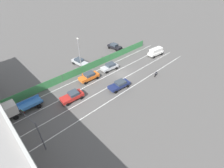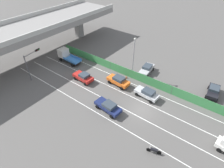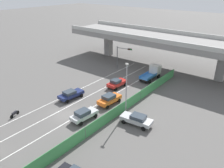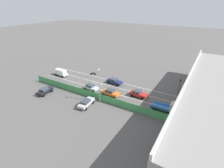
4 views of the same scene
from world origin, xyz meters
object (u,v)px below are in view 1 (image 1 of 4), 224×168
car_sedan_red (72,96)px  parked_wagon_silver (80,62)px  traffic_light (33,126)px  traffic_cone (82,74)px  car_sedan_silver (110,67)px  parked_sedan_dark (115,46)px  car_taxi_orange (89,76)px  flatbed_truck_blue (17,108)px  motorcycle (156,74)px  street_lamp (79,53)px  car_van_white (156,51)px  car_sedan_navy (119,85)px

car_sedan_red → parked_wagon_silver: size_ratio=0.90×
traffic_light → traffic_cone: traffic_light is taller
car_sedan_silver → parked_sedan_dark: size_ratio=0.99×
traffic_cone → car_sedan_silver: bearing=-113.4°
car_taxi_orange → flatbed_truck_blue: size_ratio=0.79×
car_taxi_orange → traffic_light: size_ratio=0.83×
motorcycle → street_lamp: street_lamp is taller
car_van_white → parked_wagon_silver: 20.64m
car_van_white → traffic_cone: (5.74, 20.34, -0.93)m
parked_wagon_silver → street_lamp: street_lamp is taller
street_lamp → flatbed_truck_blue: bearing=103.4°
car_taxi_orange → street_lamp: bearing=-10.1°
car_van_white → street_lamp: 21.21m
car_taxi_orange → parked_sedan_dark: bearing=-63.1°
motorcycle → car_taxi_orange: bearing=53.2°
motorcycle → street_lamp: 17.69m
car_sedan_red → traffic_cone: bearing=-47.3°
car_van_white → street_lamp: size_ratio=0.59×
car_taxi_orange → traffic_light: (-7.98, 14.68, 2.96)m
car_van_white → street_lamp: street_lamp is taller
street_lamp → traffic_cone: (-1.18, 0.64, -4.67)m
parked_sedan_dark → car_van_white: bearing=-154.0°
car_sedan_navy → car_taxi_orange: 7.09m
car_sedan_navy → parked_sedan_dark: bearing=-41.1°
car_sedan_navy → car_van_white: bearing=-78.9°
parked_wagon_silver → traffic_light: (-14.88, 17.00, 3.01)m
car_sedan_silver → flatbed_truck_blue: bearing=89.6°
flatbed_truck_blue → motorcycle: bearing=-108.9°
car_sedan_silver → car_taxi_orange: size_ratio=0.97×
car_van_white → car_sedan_red: bearing=90.0°
car_sedan_navy → flatbed_truck_blue: 18.66m
traffic_cone → car_van_white: bearing=-105.8°
car_sedan_red → traffic_light: (-4.89, 8.50, 3.01)m
traffic_cone → traffic_light: bearing=125.8°
parked_wagon_silver → street_lamp: bearing=151.9°
flatbed_truck_blue → motorcycle: (-9.16, -26.72, -0.91)m
parked_sedan_dark → street_lamp: bearing=104.9°
car_van_white → traffic_light: 35.51m
car_sedan_silver → street_lamp: size_ratio=0.53×
car_sedan_red → parked_wagon_silver: (9.98, -8.50, -0.01)m
motorcycle → car_sedan_silver: bearing=33.3°
street_lamp → car_van_white: bearing=-109.3°
car_taxi_orange → traffic_light: traffic_light is taller
parked_wagon_silver → car_taxi_orange: bearing=161.4°
parked_wagon_silver → car_van_white: bearing=-118.9°
car_taxi_orange → traffic_cone: car_taxi_orange is taller
street_lamp → motorcycle: bearing=-138.5°
flatbed_truck_blue → motorcycle: flatbed_truck_blue is taller
car_van_white → car_sedan_silver: size_ratio=1.11×
parked_sedan_dark → parked_wagon_silver: parked_wagon_silver is taller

